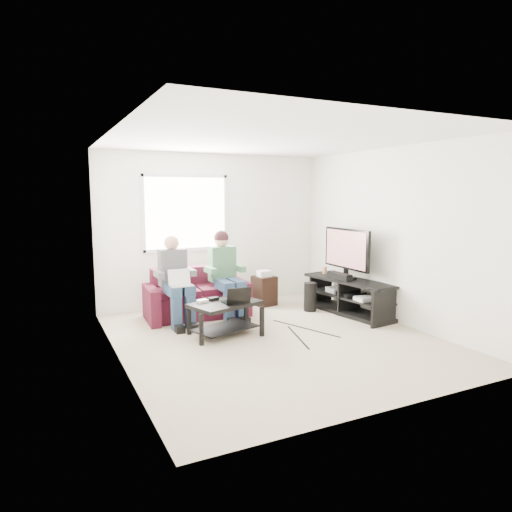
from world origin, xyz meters
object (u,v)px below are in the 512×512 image
at_px(subwoofer, 310,297).
at_px(end_table, 264,290).
at_px(sofa, 196,298).
at_px(tv, 346,250).
at_px(tv_stand, 349,298).
at_px(coffee_table, 225,311).

relative_size(subwoofer, end_table, 0.78).
height_order(sofa, subwoofer, sofa).
bearing_deg(tv, end_table, 134.54).
height_order(tv, end_table, tv).
bearing_deg(sofa, end_table, 7.34).
bearing_deg(sofa, tv, -20.08).
relative_size(sofa, tv_stand, 0.95).
bearing_deg(tv, sofa, 159.92).
xyz_separation_m(tv_stand, subwoofer, (-0.49, 0.40, -0.01)).
distance_m(tv, subwoofer, 0.96).
bearing_deg(tv_stand, coffee_table, -174.58).
bearing_deg(tv_stand, subwoofer, 140.83).
bearing_deg(coffee_table, end_table, 46.02).
height_order(tv_stand, tv, tv).
relative_size(coffee_table, subwoofer, 2.22).
relative_size(coffee_table, end_table, 1.73).
bearing_deg(subwoofer, sofa, 163.39).
bearing_deg(tv, tv_stand, -88.53).
bearing_deg(end_table, sofa, -172.66).
xyz_separation_m(subwoofer, end_table, (-0.49, 0.70, 0.04)).
xyz_separation_m(coffee_table, tv_stand, (2.24, 0.21, -0.09)).
xyz_separation_m(sofa, subwoofer, (1.78, -0.53, -0.05)).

